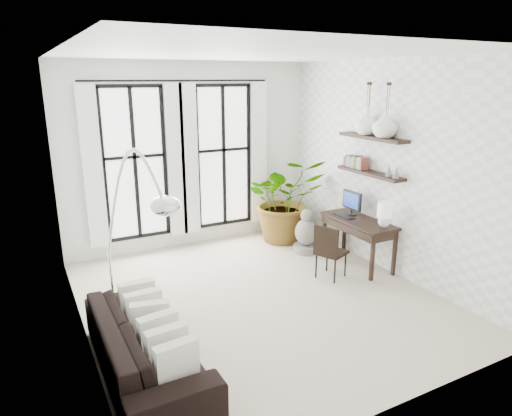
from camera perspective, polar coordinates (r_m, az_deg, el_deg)
floor at (r=6.42m, az=0.35°, el=-11.12°), size 5.00×5.00×0.00m
ceiling at (r=5.72m, az=0.41°, el=18.74°), size 5.00×5.00×0.00m
wall_left at (r=5.22m, az=-21.91°, el=0.11°), size 0.00×5.00×5.00m
wall_right at (r=7.19m, az=16.42°, el=4.71°), size 0.00×5.00×5.00m
wall_back at (r=8.11m, az=-8.09°, el=6.42°), size 4.50×0.00×4.50m
windows at (r=7.99m, az=-9.25°, el=5.93°), size 3.26×0.13×2.65m
wall_shelves at (r=7.30m, az=13.96°, el=6.07°), size 0.25×1.30×0.60m
sofa at (r=4.95m, az=-13.62°, el=-16.29°), size 0.86×2.18×0.64m
throw_pillows at (r=4.88m, az=-12.60°, el=-14.25°), size 0.40×1.52×0.40m
plant at (r=8.36m, az=3.62°, el=1.10°), size 1.65×1.51×1.57m
desk at (r=7.37m, az=12.94°, el=-1.88°), size 0.55×1.29×1.16m
desk_chair at (r=6.88m, az=9.12°, el=-5.05°), size 0.52×0.52×0.84m
arc_lamp at (r=4.93m, az=-15.22°, el=1.44°), size 0.72×1.36×2.25m
buddha at (r=7.92m, az=6.29°, el=-3.27°), size 0.43×0.43×0.77m
vase_a at (r=7.02m, az=15.84°, el=10.00°), size 0.37×0.37×0.38m
vase_b at (r=7.32m, az=13.66°, el=10.37°), size 0.37×0.37×0.38m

